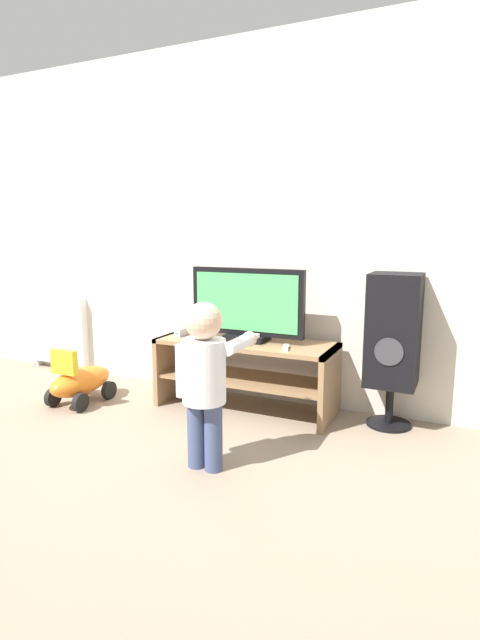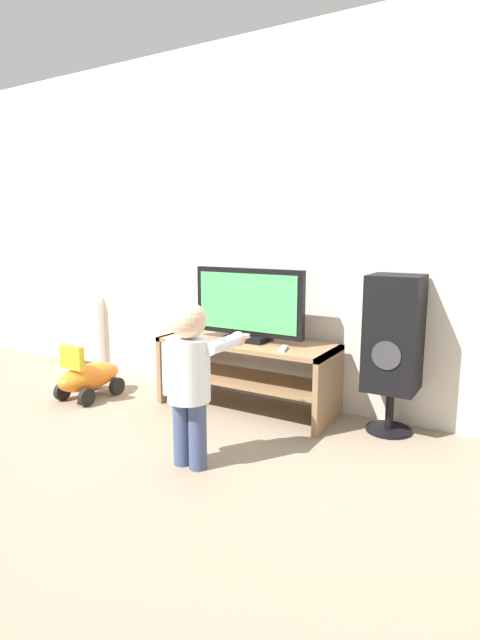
{
  "view_description": "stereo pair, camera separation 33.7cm",
  "coord_description": "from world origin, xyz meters",
  "px_view_note": "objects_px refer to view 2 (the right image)",
  "views": [
    {
      "loc": [
        1.4,
        -2.87,
        1.25
      ],
      "look_at": [
        0.0,
        0.14,
        0.66
      ],
      "focal_mm": 28.0,
      "sensor_mm": 36.0,
      "label": 1
    },
    {
      "loc": [
        1.7,
        -2.71,
        1.25
      ],
      "look_at": [
        0.0,
        0.14,
        0.66
      ],
      "focal_mm": 28.0,
      "sensor_mm": 36.0,
      "label": 2
    }
  ],
  "objects_px": {
    "speaker_tower": "(394,336)",
    "ride_on_toy": "(89,377)",
    "child": "(190,371)",
    "television": "(248,305)",
    "remote_primary": "(283,349)",
    "radiator": "(76,327)",
    "game_console": "(187,330)"
  },
  "relations": [
    {
      "from": "child",
      "to": "remote_primary",
      "type": "bearing_deg",
      "value": 78.64
    },
    {
      "from": "speaker_tower",
      "to": "ride_on_toy",
      "type": "height_order",
      "value": "speaker_tower"
    },
    {
      "from": "television",
      "to": "ride_on_toy",
      "type": "height_order",
      "value": "television"
    },
    {
      "from": "child",
      "to": "radiator",
      "type": "xyz_separation_m",
      "value": [
        -2.2,
        1.15,
        -0.17
      ]
    },
    {
      "from": "game_console",
      "to": "child",
      "type": "height_order",
      "value": "child"
    },
    {
      "from": "radiator",
      "to": "ride_on_toy",
      "type": "bearing_deg",
      "value": -36.69
    },
    {
      "from": "television",
      "to": "game_console",
      "type": "distance_m",
      "value": 0.55
    },
    {
      "from": "remote_primary",
      "to": "ride_on_toy",
      "type": "xyz_separation_m",
      "value": [
        -1.5,
        -0.28,
        -0.34
      ]
    },
    {
      "from": "speaker_tower",
      "to": "radiator",
      "type": "height_order",
      "value": "speaker_tower"
    },
    {
      "from": "television",
      "to": "child",
      "type": "height_order",
      "value": "television"
    },
    {
      "from": "game_console",
      "to": "speaker_tower",
      "type": "bearing_deg",
      "value": 4.95
    },
    {
      "from": "speaker_tower",
      "to": "ride_on_toy",
      "type": "xyz_separation_m",
      "value": [
        -2.13,
        -0.51,
        -0.45
      ]
    },
    {
      "from": "television",
      "to": "remote_primary",
      "type": "height_order",
      "value": "television"
    },
    {
      "from": "remote_primary",
      "to": "radiator",
      "type": "distance_m",
      "value": 2.39
    },
    {
      "from": "television",
      "to": "radiator",
      "type": "xyz_separation_m",
      "value": [
        -2.02,
        0.22,
        -0.39
      ]
    },
    {
      "from": "speaker_tower",
      "to": "child",
      "type": "bearing_deg",
      "value": -128.03
    },
    {
      "from": "child",
      "to": "speaker_tower",
      "type": "relative_size",
      "value": 0.9
    },
    {
      "from": "ride_on_toy",
      "to": "radiator",
      "type": "distance_m",
      "value": 1.09
    },
    {
      "from": "remote_primary",
      "to": "speaker_tower",
      "type": "xyz_separation_m",
      "value": [
        0.64,
        0.23,
        0.11
      ]
    },
    {
      "from": "television",
      "to": "game_console",
      "type": "height_order",
      "value": "television"
    },
    {
      "from": "game_console",
      "to": "television",
      "type": "bearing_deg",
      "value": 4.36
    },
    {
      "from": "remote_primary",
      "to": "television",
      "type": "bearing_deg",
      "value": 157.71
    },
    {
      "from": "television",
      "to": "remote_primary",
      "type": "bearing_deg",
      "value": -22.29
    },
    {
      "from": "child",
      "to": "speaker_tower",
      "type": "xyz_separation_m",
      "value": [
        0.8,
        1.02,
        0.09
      ]
    },
    {
      "from": "child",
      "to": "ride_on_toy",
      "type": "xyz_separation_m",
      "value": [
        -1.34,
        0.51,
        -0.36
      ]
    },
    {
      "from": "speaker_tower",
      "to": "ride_on_toy",
      "type": "bearing_deg",
      "value": -166.5
    },
    {
      "from": "remote_primary",
      "to": "ride_on_toy",
      "type": "height_order",
      "value": "remote_primary"
    },
    {
      "from": "child",
      "to": "radiator",
      "type": "bearing_deg",
      "value": 152.44
    },
    {
      "from": "radiator",
      "to": "child",
      "type": "bearing_deg",
      "value": -27.56
    },
    {
      "from": "child",
      "to": "television",
      "type": "bearing_deg",
      "value": 101.08
    },
    {
      "from": "remote_primary",
      "to": "radiator",
      "type": "relative_size",
      "value": 0.19
    },
    {
      "from": "remote_primary",
      "to": "child",
      "type": "distance_m",
      "value": 0.8
    }
  ]
}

